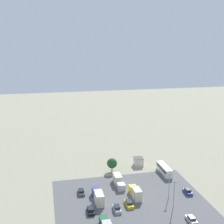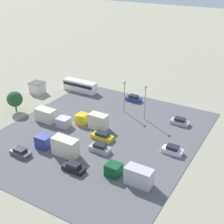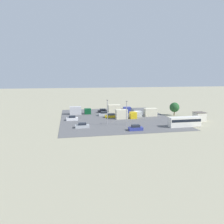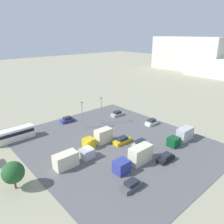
% 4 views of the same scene
% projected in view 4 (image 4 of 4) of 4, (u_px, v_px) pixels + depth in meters
% --- Properties ---
extents(ground_plane, '(400.00, 400.00, 0.00)m').
position_uv_depth(ground_plane, '(89.00, 154.00, 48.56)').
color(ground_plane, gray).
extents(parking_lot_surface, '(45.87, 39.70, 0.08)m').
position_uv_depth(parking_lot_surface, '(114.00, 143.00, 53.19)').
color(parking_lot_surface, '#565659').
rests_on(parking_lot_surface, ground).
extents(bus, '(2.47, 10.00, 3.01)m').
position_uv_depth(bus, '(13.00, 134.00, 53.93)').
color(bus, silver).
rests_on(bus, ground).
extents(parked_car_0, '(1.78, 4.07, 1.64)m').
position_uv_depth(parked_car_0, '(67.00, 120.00, 65.37)').
color(parked_car_0, navy).
rests_on(parked_car_0, ground).
extents(parked_car_1, '(1.84, 4.00, 1.61)m').
position_uv_depth(parked_car_1, '(152.00, 122.00, 63.70)').
color(parked_car_1, silver).
rests_on(parked_car_1, ground).
extents(parked_car_2, '(1.87, 4.15, 1.48)m').
position_uv_depth(parked_car_2, '(131.00, 185.00, 37.55)').
color(parked_car_2, '#4C5156').
rests_on(parked_car_2, ground).
extents(parked_car_3, '(1.93, 4.70, 1.52)m').
position_uv_depth(parked_car_3, '(122.00, 141.00, 53.03)').
color(parked_car_3, gold).
rests_on(parked_car_3, ground).
extents(parked_car_4, '(1.80, 4.20, 1.66)m').
position_uv_depth(parked_car_4, '(141.00, 144.00, 51.37)').
color(parked_car_4, '#ADB2B7').
rests_on(parked_car_4, ground).
extents(parked_car_5, '(1.82, 4.19, 1.56)m').
position_uv_depth(parked_car_5, '(166.00, 158.00, 45.66)').
color(parked_car_5, black).
rests_on(parked_car_5, ground).
extents(parked_car_6, '(1.83, 4.16, 1.52)m').
position_uv_depth(parked_car_6, '(117.00, 114.00, 70.35)').
color(parked_car_6, '#ADB2B7').
rests_on(parked_car_6, ground).
extents(parked_truck_0, '(2.31, 7.61, 3.39)m').
position_uv_depth(parked_truck_0, '(99.00, 138.00, 52.39)').
color(parked_truck_0, gold).
rests_on(parked_truck_0, ground).
extents(parked_truck_1, '(2.50, 8.80, 3.00)m').
position_uv_depth(parked_truck_1, '(72.00, 158.00, 44.20)').
color(parked_truck_1, '#ADB2B7').
rests_on(parked_truck_1, ground).
extents(parked_truck_2, '(2.31, 8.45, 3.14)m').
position_uv_depth(parked_truck_2, '(182.00, 136.00, 53.50)').
color(parked_truck_2, '#0C4723').
rests_on(parked_truck_2, ground).
extents(parked_truck_3, '(2.41, 9.41, 3.57)m').
position_uv_depth(parked_truck_3, '(135.00, 158.00, 43.97)').
color(parked_truck_3, navy).
rests_on(parked_truck_3, ground).
extents(tree_near_shed, '(3.79, 3.79, 5.14)m').
position_uv_depth(tree_near_shed, '(13.00, 173.00, 36.75)').
color(tree_near_shed, brown).
rests_on(tree_near_shed, ground).
extents(light_pole_lot_centre, '(0.90, 0.28, 8.03)m').
position_uv_depth(light_pole_lot_centre, '(101.00, 110.00, 62.81)').
color(light_pole_lot_centre, gray).
rests_on(light_pole_lot_centre, ground).
extents(light_pole_lot_edge, '(0.90, 0.28, 7.67)m').
position_uv_depth(light_pole_lot_edge, '(82.00, 114.00, 59.90)').
color(light_pole_lot_edge, gray).
rests_on(light_pole_lot_edge, ground).
extents(horizon_terminal_block, '(30.98, 13.47, 8.56)m').
position_uv_depth(horizon_terminal_block, '(213.00, 69.00, 131.99)').
color(horizon_terminal_block, silver).
rests_on(horizon_terminal_block, ground).
extents(horizon_parking_garage, '(48.68, 15.46, 22.58)m').
position_uv_depth(horizon_parking_garage, '(187.00, 54.00, 152.48)').
color(horizon_parking_garage, beige).
rests_on(horizon_parking_garage, ground).
extents(horizon_office_block, '(29.46, 17.78, 10.34)m').
position_uv_depth(horizon_office_block, '(215.00, 67.00, 133.64)').
color(horizon_office_block, silver).
rests_on(horizon_office_block, ground).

